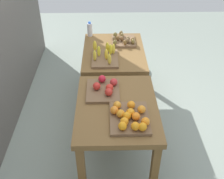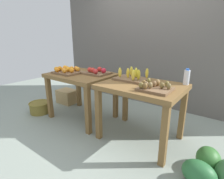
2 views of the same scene
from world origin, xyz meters
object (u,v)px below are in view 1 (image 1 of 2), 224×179
at_px(orange_bin, 130,117).
at_px(banana_crate, 105,56).
at_px(apple_bin, 104,89).
at_px(watermelon_pile, 126,58).
at_px(water_bottle, 90,29).
at_px(display_table_right, 114,58).
at_px(display_table_left, 117,114).
at_px(kiwi_bin, 123,40).

distance_m(orange_bin, banana_crate, 1.14).
height_order(apple_bin, banana_crate, banana_crate).
bearing_deg(watermelon_pile, water_bottle, 130.37).
relative_size(display_table_right, banana_crate, 2.36).
xyz_separation_m(display_table_left, kiwi_bin, (1.35, -0.13, 0.15)).
relative_size(display_table_left, water_bottle, 5.00).
bearing_deg(apple_bin, orange_bin, -152.69).
bearing_deg(orange_bin, display_table_right, 4.58).
bearing_deg(display_table_right, orange_bin, -175.42).
height_order(display_table_left, kiwi_bin, kiwi_bin).
relative_size(display_table_left, display_table_right, 1.00).
height_order(display_table_right, orange_bin, orange_bin).
xyz_separation_m(banana_crate, kiwi_bin, (0.45, -0.25, -0.01)).
bearing_deg(water_bottle, orange_bin, -166.33).
bearing_deg(water_bottle, display_table_right, -144.09).
height_order(banana_crate, watermelon_pile, banana_crate).
bearing_deg(kiwi_bin, water_bottle, 63.97).
bearing_deg(display_table_left, kiwi_bin, -5.70).
xyz_separation_m(orange_bin, apple_bin, (0.45, 0.23, -0.01)).
distance_m(display_table_right, kiwi_bin, 0.31).
height_order(display_table_right, kiwi_bin, kiwi_bin).
relative_size(kiwi_bin, water_bottle, 1.74).
distance_m(banana_crate, watermelon_pile, 1.41).
bearing_deg(watermelon_pile, apple_bin, 168.69).
bearing_deg(orange_bin, watermelon_pile, -3.38).
relative_size(orange_bin, banana_crate, 1.00).
bearing_deg(kiwi_bin, display_table_right, 149.44).
height_order(orange_bin, water_bottle, water_bottle).
height_order(apple_bin, water_bottle, water_bottle).
distance_m(kiwi_bin, water_bottle, 0.52).
relative_size(display_table_right, orange_bin, 2.36).
xyz_separation_m(apple_bin, kiwi_bin, (1.12, -0.26, -0.00)).
bearing_deg(banana_crate, kiwi_bin, -29.08).
xyz_separation_m(banana_crate, watermelon_pile, (1.16, -0.36, -0.71)).
bearing_deg(display_table_right, apple_bin, 172.07).
distance_m(apple_bin, water_bottle, 1.36).
bearing_deg(water_bottle, kiwi_bin, -116.03).
bearing_deg(water_bottle, watermelon_pile, -49.63).
xyz_separation_m(display_table_left, water_bottle, (1.57, 0.33, 0.21)).
height_order(banana_crate, kiwi_bin, banana_crate).
distance_m(display_table_right, water_bottle, 0.60).
xyz_separation_m(kiwi_bin, watermelon_pile, (0.71, -0.11, -0.70)).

